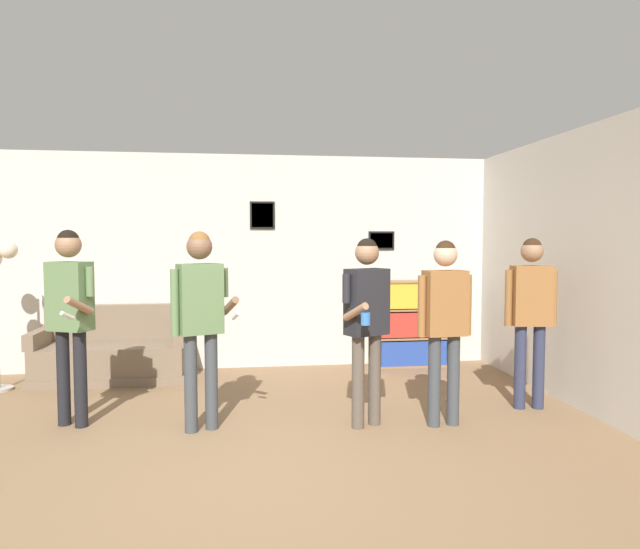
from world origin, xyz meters
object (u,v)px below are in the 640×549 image
Objects in this scene: person_player_foreground_center at (200,309)px; person_player_foreground_left at (70,306)px; person_spectator_far_right at (531,305)px; bookshelf at (411,324)px; person_watcher_holding_cup at (367,312)px; person_spectator_near_bookshelf at (445,313)px; couch at (113,355)px.

person_player_foreground_left is at bearing 166.31° from person_player_foreground_center.
bookshelf is at bearing 106.50° from person_spectator_far_right.
person_spectator_far_right is (1.67, 0.31, 0.00)m from person_watcher_holding_cup.
person_player_foreground_left is 4.23m from person_spectator_far_right.
bookshelf is at bearing 27.70° from person_player_foreground_left.
person_spectator_far_right reaches higher than person_watcher_holding_cup.
person_spectator_far_right is at bearing 20.67° from person_spectator_near_bookshelf.
person_spectator_far_right is (0.58, -1.96, 0.46)m from bookshelf.
person_player_foreground_center is at bearing 176.80° from person_watcher_holding_cup.
person_watcher_holding_cup reaches higher than bookshelf.
bookshelf is 3.37m from person_player_foreground_center.
person_player_foreground_center is at bearing 175.91° from person_spectator_near_bookshelf.
person_player_foreground_center is 1.03× the size of person_spectator_far_right.
person_watcher_holding_cup is at bearing 174.06° from person_spectator_near_bookshelf.
person_player_foreground_left is 2.58m from person_watcher_holding_cup.
person_player_foreground_center is (1.13, -0.28, -0.01)m from person_player_foreground_left.
person_spectator_near_bookshelf is at bearing -5.94° from person_watcher_holding_cup.
bookshelf is at bearing 41.05° from person_player_foreground_center.
bookshelf is 2.10m from person_spectator_far_right.
person_player_foreground_center is (1.15, -1.99, 0.77)m from couch.
person_watcher_holding_cup is at bearing -7.91° from person_player_foreground_left.
couch is at bearing 146.66° from person_spectator_near_bookshelf.
couch is at bearing 120.10° from person_player_foreground_center.
person_player_foreground_left reaches higher than couch.
bookshelf is 2.42m from person_spectator_near_bookshelf.
person_spectator_near_bookshelf is (3.23, -0.43, -0.07)m from person_player_foreground_left.
bookshelf is (3.67, 0.20, 0.27)m from couch.
person_player_foreground_center reaches higher than person_watcher_holding_cup.
person_watcher_holding_cup is at bearing -169.65° from person_spectator_far_right.
couch is at bearing 157.47° from person_spectator_far_right.
couch is 1.06× the size of person_spectator_near_bookshelf.
person_player_foreground_left is 1.04× the size of person_spectator_far_right.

